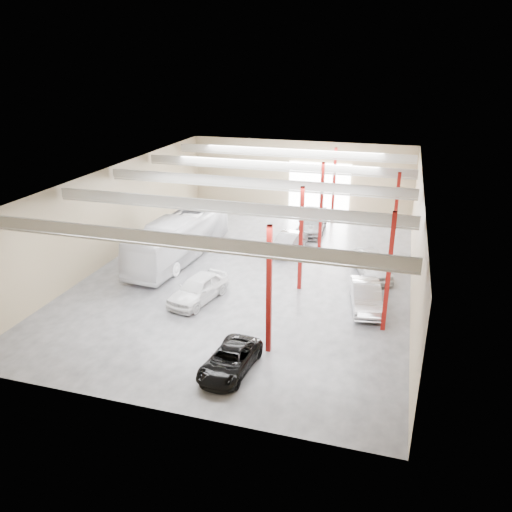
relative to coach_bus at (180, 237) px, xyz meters
The scene contains 8 objects.
depot_shell 7.06m from the coach_bus, ahead, with size 22.12×32.12×7.06m.
coach_bus is the anchor object (origin of this frame).
black_sedan 15.67m from the coach_bus, 56.73° to the right, with size 2.04×4.42×1.23m, color black.
car_row_a 7.60m from the coach_bus, 56.99° to the right, with size 1.99×4.95×1.69m, color white.
car_row_b 8.56m from the coach_bus, 26.13° to the left, with size 1.58×4.54×1.50m, color #A1A0A4.
car_row_c 12.45m from the coach_bus, 46.09° to the left, with size 2.29×5.63×1.64m, color gray.
car_right_near 15.08m from the coach_bus, 16.79° to the right, with size 1.68×4.82×1.59m, color #B6B5BA.
car_right_far 14.46m from the coach_bus, ahead, with size 2.01×5.00×1.70m, color silver.
Camera 1 is at (9.58, -31.97, 14.46)m, focal length 35.00 mm.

